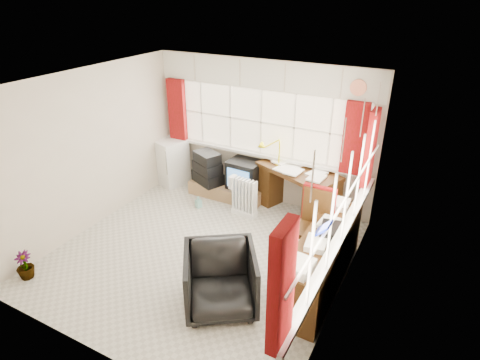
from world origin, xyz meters
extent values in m
plane|color=beige|center=(0.00, 0.00, 0.00)|extent=(4.00, 4.00, 0.00)
plane|color=beige|center=(0.00, 2.00, 1.25)|extent=(4.00, 0.00, 4.00)
plane|color=beige|center=(0.00, -2.00, 1.25)|extent=(4.00, 0.00, 4.00)
plane|color=beige|center=(-2.00, 0.00, 1.25)|extent=(0.00, 4.00, 4.00)
plane|color=beige|center=(2.00, 0.00, 1.25)|extent=(0.00, 4.00, 4.00)
plane|color=white|center=(0.00, 0.00, 2.50)|extent=(4.00, 4.00, 0.00)
plane|color=beige|center=(0.00, 1.98, 1.45)|extent=(3.60, 0.00, 3.60)
cube|color=white|center=(0.00, 1.94, 0.87)|extent=(3.70, 0.12, 0.05)
cube|color=white|center=(-1.20, 1.97, 1.45)|extent=(0.03, 0.02, 1.10)
cube|color=white|center=(-0.60, 1.97, 1.45)|extent=(0.03, 0.02, 1.10)
cube|color=white|center=(0.00, 1.97, 1.45)|extent=(0.03, 0.02, 1.10)
cube|color=white|center=(0.60, 1.97, 1.45)|extent=(0.03, 0.02, 1.10)
cube|color=white|center=(1.20, 1.97, 1.45)|extent=(0.03, 0.02, 1.10)
plane|color=beige|center=(1.98, 0.00, 1.45)|extent=(0.00, 3.60, 3.60)
cube|color=white|center=(1.94, 0.00, 0.87)|extent=(0.12, 3.70, 0.05)
cube|color=white|center=(1.97, -1.20, 1.45)|extent=(0.02, 0.03, 1.10)
cube|color=white|center=(1.97, -0.60, 1.45)|extent=(0.02, 0.03, 1.10)
cube|color=white|center=(1.97, 0.00, 1.45)|extent=(0.02, 0.03, 1.10)
cube|color=white|center=(1.97, 0.60, 1.45)|extent=(0.02, 0.03, 1.10)
cube|color=white|center=(1.97, 1.20, 1.45)|extent=(0.02, 0.03, 1.10)
cube|color=maroon|center=(-1.70, 1.90, 1.46)|extent=(0.35, 0.10, 1.15)
cube|color=maroon|center=(1.60, 1.90, 1.46)|extent=(0.35, 0.10, 1.15)
cube|color=maroon|center=(1.90, 1.60, 1.46)|extent=(0.10, 0.35, 1.15)
cube|color=maroon|center=(1.90, -1.70, 1.46)|extent=(0.10, 0.35, 1.15)
cube|color=silver|center=(0.00, 1.96, 2.25)|extent=(3.95, 0.08, 0.48)
cube|color=silver|center=(1.96, 0.00, 2.25)|extent=(0.08, 3.95, 0.48)
cube|color=#492811|center=(0.78, 1.80, 0.77)|extent=(1.55, 1.17, 0.06)
cube|color=#492811|center=(0.29, 2.00, 0.37)|extent=(0.53, 0.70, 0.74)
cube|color=#492811|center=(1.28, 1.60, 0.37)|extent=(0.53, 0.70, 0.74)
cube|color=white|center=(0.78, 1.80, 0.81)|extent=(0.34, 0.39, 0.02)
cube|color=white|center=(0.78, 1.80, 0.82)|extent=(0.34, 0.39, 0.02)
cube|color=white|center=(0.78, 1.80, 0.82)|extent=(0.34, 0.39, 0.02)
cube|color=white|center=(0.78, 1.80, 0.83)|extent=(0.34, 0.39, 0.02)
cube|color=white|center=(0.78, 1.80, 0.83)|extent=(0.34, 0.39, 0.02)
cube|color=white|center=(0.78, 1.80, 0.83)|extent=(0.34, 0.39, 0.02)
cylinder|color=yellow|center=(0.42, 1.82, 0.82)|extent=(0.11, 0.11, 0.02)
cylinder|color=yellow|center=(0.42, 1.82, 1.03)|extent=(0.03, 0.03, 0.42)
cone|color=yellow|center=(0.42, 1.82, 1.19)|extent=(0.17, 0.14, 0.17)
cube|color=black|center=(1.46, 0.53, 0.02)|extent=(0.47, 0.47, 0.04)
cylinder|color=silver|center=(1.46, 0.53, 0.27)|extent=(0.06, 0.06, 0.54)
cube|color=#492811|center=(1.46, 0.53, 0.54)|extent=(0.46, 0.44, 0.06)
cube|color=#492811|center=(1.46, 0.76, 0.83)|extent=(0.42, 0.06, 0.52)
cube|color=maroon|center=(1.46, 0.76, 0.85)|extent=(0.46, 0.07, 0.54)
imported|color=black|center=(0.78, -0.77, 0.39)|extent=(1.18, 1.19, 0.79)
cube|color=white|center=(0.04, 1.29, 0.04)|extent=(0.47, 0.23, 0.09)
cube|color=white|center=(-0.16, 1.32, 0.38)|extent=(0.04, 0.14, 0.58)
cube|color=white|center=(-0.10, 1.31, 0.38)|extent=(0.04, 0.14, 0.58)
cube|color=white|center=(-0.03, 1.30, 0.38)|extent=(0.04, 0.14, 0.58)
cube|color=white|center=(0.04, 1.29, 0.38)|extent=(0.04, 0.14, 0.58)
cube|color=white|center=(0.10, 1.28, 0.38)|extent=(0.04, 0.14, 0.58)
cube|color=white|center=(0.17, 1.28, 0.38)|extent=(0.04, 0.14, 0.58)
cube|color=white|center=(0.24, 1.27, 0.38)|extent=(0.04, 0.14, 0.58)
cube|color=#492811|center=(1.73, 0.20, 0.38)|extent=(0.50, 2.00, 0.75)
cube|color=white|center=(1.70, -0.60, 0.80)|extent=(0.24, 0.32, 0.10)
cube|color=white|center=(1.70, -0.07, 0.80)|extent=(0.24, 0.32, 0.10)
cube|color=white|center=(1.70, 0.47, 0.80)|extent=(0.24, 0.32, 0.10)
cube|color=white|center=(1.70, 1.00, 0.80)|extent=(0.24, 0.32, 0.10)
cube|color=black|center=(1.81, 0.24, 0.81)|extent=(0.35, 0.42, 0.12)
cube|color=#A47F52|center=(-0.55, 1.72, 0.12)|extent=(1.40, 0.50, 0.25)
cube|color=black|center=(-0.20, 1.80, 0.51)|extent=(0.60, 0.55, 0.52)
cube|color=#4E8FDE|center=(-0.22, 1.53, 0.51)|extent=(0.44, 0.04, 0.35)
cube|color=black|center=(-0.90, 1.63, 0.35)|extent=(0.67, 0.56, 0.21)
cube|color=black|center=(-0.90, 1.63, 0.56)|extent=(0.62, 0.53, 0.20)
cube|color=black|center=(-0.90, 1.63, 0.75)|extent=(0.57, 0.49, 0.19)
cube|color=white|center=(-1.80, 1.73, 0.45)|extent=(0.67, 0.67, 0.89)
cube|color=silver|center=(-1.66, 1.40, 0.58)|extent=(0.03, 0.03, 0.47)
imported|color=white|center=(-0.71, 1.53, 0.15)|extent=(0.16, 0.16, 0.29)
imported|color=#7FBDB1|center=(-0.80, 1.13, 0.11)|extent=(0.13, 0.13, 0.21)
imported|color=black|center=(-1.80, -1.54, 0.20)|extent=(0.29, 0.29, 0.40)
camera|label=1|loc=(2.75, -3.99, 3.58)|focal=30.00mm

